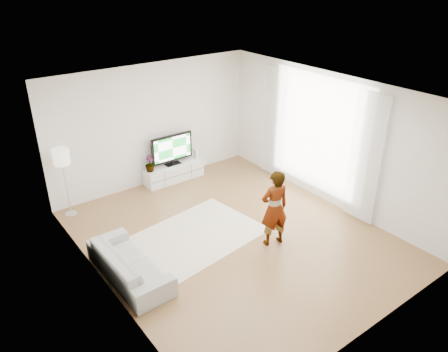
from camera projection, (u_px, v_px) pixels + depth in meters
floor at (234, 237)px, 8.35m from camera, size 6.00×6.00×0.00m
ceiling at (235, 94)px, 7.12m from camera, size 6.00×6.00×0.00m
wall_left at (100, 215)px, 6.39m from camera, size 0.02×6.00×2.80m
wall_right at (329, 140)px, 9.08m from camera, size 0.02×6.00×2.80m
wall_back at (153, 125)px, 9.89m from camera, size 5.00×0.02×2.80m
wall_front at (379, 252)px, 5.58m from camera, size 5.00×0.02×2.80m
window at (318, 134)px, 9.26m from camera, size 0.01×2.60×2.50m
curtain_near at (365, 159)px, 8.33m from camera, size 0.04×0.70×2.60m
curtain_far at (273, 123)px, 10.20m from camera, size 0.04×0.70×2.60m
media_console at (174, 172)px, 10.43m from camera, size 1.46×0.41×0.41m
television at (172, 149)px, 10.18m from camera, size 1.06×0.21×0.74m
game_console at (196, 154)px, 10.64m from camera, size 0.07×0.17×0.22m
potted_plant at (150, 164)px, 9.92m from camera, size 0.27×0.27×0.38m
rug at (197, 235)px, 8.38m from camera, size 2.60×2.02×0.01m
player at (274, 208)px, 7.84m from camera, size 0.61×0.47×1.48m
sofa at (129, 263)px, 7.19m from camera, size 0.77×1.86×0.54m
floor_lamp at (61, 160)px, 8.56m from camera, size 0.33×0.33×1.46m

